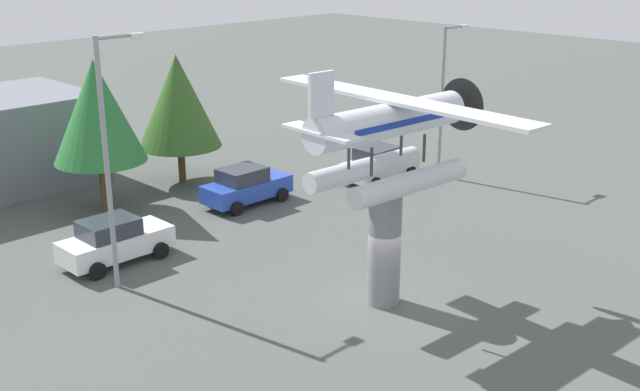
# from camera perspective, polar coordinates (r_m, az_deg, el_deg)

# --- Properties ---
(ground_plane) EXTENTS (140.00, 140.00, 0.00)m
(ground_plane) POSITION_cam_1_polar(r_m,az_deg,el_deg) (26.88, 4.57, -7.71)
(ground_plane) COLOR #4C514C
(display_pedestal) EXTENTS (1.10, 1.10, 4.12)m
(display_pedestal) POSITION_cam_1_polar(r_m,az_deg,el_deg) (26.03, 4.69, -3.64)
(display_pedestal) COLOR slate
(display_pedestal) RESTS_ON ground
(floatplane_monument) EXTENTS (6.96, 10.45, 4.00)m
(floatplane_monument) POSITION_cam_1_polar(r_m,az_deg,el_deg) (24.96, 5.12, 4.40)
(floatplane_monument) COLOR silver
(floatplane_monument) RESTS_ON display_pedestal
(car_mid_white) EXTENTS (4.20, 2.02, 1.76)m
(car_mid_white) POSITION_cam_1_polar(r_m,az_deg,el_deg) (30.54, -14.67, -3.16)
(car_mid_white) COLOR white
(car_mid_white) RESTS_ON ground
(car_far_blue) EXTENTS (4.20, 2.02, 1.76)m
(car_far_blue) POSITION_cam_1_polar(r_m,az_deg,el_deg) (36.00, -5.39, 0.71)
(car_far_blue) COLOR #2847B7
(car_far_blue) RESTS_ON ground
(car_distant_silver) EXTENTS (4.20, 2.02, 1.76)m
(car_distant_silver) POSITION_cam_1_polar(r_m,az_deg,el_deg) (39.40, 4.32, 2.32)
(car_distant_silver) COLOR silver
(car_distant_silver) RESTS_ON ground
(streetlight_primary) EXTENTS (1.84, 0.28, 8.75)m
(streetlight_primary) POSITION_cam_1_polar(r_m,az_deg,el_deg) (27.21, -14.96, 3.35)
(streetlight_primary) COLOR gray
(streetlight_primary) RESTS_ON ground
(streetlight_secondary) EXTENTS (1.84, 0.28, 7.55)m
(streetlight_secondary) POSITION_cam_1_polar(r_m,az_deg,el_deg) (39.75, 9.02, 7.53)
(streetlight_secondary) COLOR gray
(streetlight_secondary) RESTS_ON ground
(tree_east) EXTENTS (4.03, 4.03, 6.76)m
(tree_east) POSITION_cam_1_polar(r_m,az_deg,el_deg) (35.50, -15.85, 5.89)
(tree_east) COLOR brown
(tree_east) RESTS_ON ground
(tree_center_back) EXTENTS (4.05, 4.05, 6.35)m
(tree_center_back) POSITION_cam_1_polar(r_m,az_deg,el_deg) (38.86, -10.24, 6.74)
(tree_center_back) COLOR brown
(tree_center_back) RESTS_ON ground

